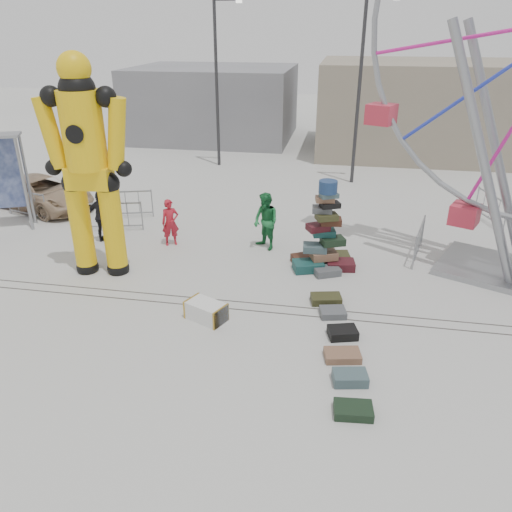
% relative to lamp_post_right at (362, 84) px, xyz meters
% --- Properties ---
extents(ground, '(90.00, 90.00, 0.00)m').
position_rel_lamp_post_right_xyz_m(ground, '(-3.09, -13.00, -4.48)').
color(ground, '#9E9E99').
rests_on(ground, ground).
extents(track_line_near, '(40.00, 0.04, 0.01)m').
position_rel_lamp_post_right_xyz_m(track_line_near, '(-3.09, -12.40, -4.48)').
color(track_line_near, '#47443F').
rests_on(track_line_near, ground).
extents(track_line_far, '(40.00, 0.04, 0.01)m').
position_rel_lamp_post_right_xyz_m(track_line_far, '(-3.09, -12.00, -4.48)').
color(track_line_far, '#47443F').
rests_on(track_line_far, ground).
extents(building_right, '(12.00, 8.00, 5.00)m').
position_rel_lamp_post_right_xyz_m(building_right, '(3.91, 7.00, -1.98)').
color(building_right, gray).
rests_on(building_right, ground).
extents(building_left, '(10.00, 8.00, 4.40)m').
position_rel_lamp_post_right_xyz_m(building_left, '(-9.09, 9.00, -2.28)').
color(building_left, gray).
rests_on(building_left, ground).
extents(lamp_post_right, '(1.41, 0.25, 8.00)m').
position_rel_lamp_post_right_xyz_m(lamp_post_right, '(0.00, 0.00, 0.00)').
color(lamp_post_right, '#2D2D30').
rests_on(lamp_post_right, ground).
extents(lamp_post_left, '(1.41, 0.25, 8.00)m').
position_rel_lamp_post_right_xyz_m(lamp_post_left, '(-7.00, 2.00, 0.00)').
color(lamp_post_left, '#2D2D30').
rests_on(lamp_post_left, ground).
extents(suitcase_tower, '(2.07, 1.80, 2.78)m').
position_rel_lamp_post_right_xyz_m(suitcase_tower, '(-0.95, -9.40, -3.71)').
color(suitcase_tower, '#174745').
rests_on(suitcase_tower, ground).
extents(crash_test_dummy, '(2.58, 1.13, 6.48)m').
position_rel_lamp_post_right_xyz_m(crash_test_dummy, '(-7.53, -10.93, -1.06)').
color(crash_test_dummy, black).
rests_on(crash_test_dummy, ground).
extents(steamer_trunk, '(1.16, 0.96, 0.47)m').
position_rel_lamp_post_right_xyz_m(steamer_trunk, '(-3.71, -13.00, -4.25)').
color(steamer_trunk, silver).
rests_on(steamer_trunk, ground).
extents(row_case_0, '(0.89, 0.65, 0.21)m').
position_rel_lamp_post_right_xyz_m(row_case_0, '(-0.73, -11.61, -4.38)').
color(row_case_0, '#38381C').
rests_on(row_case_0, ground).
extents(row_case_1, '(0.75, 0.64, 0.19)m').
position_rel_lamp_post_right_xyz_m(row_case_1, '(-0.52, -12.26, -4.39)').
color(row_case_1, '#53565A').
rests_on(row_case_1, ground).
extents(row_case_2, '(0.80, 0.67, 0.23)m').
position_rel_lamp_post_right_xyz_m(row_case_2, '(-0.25, -13.19, -4.37)').
color(row_case_2, black).
rests_on(row_case_2, ground).
extents(row_case_3, '(0.89, 0.66, 0.18)m').
position_rel_lamp_post_right_xyz_m(row_case_3, '(-0.23, -14.07, -4.39)').
color(row_case_3, brown).
rests_on(row_case_3, ground).
extents(row_case_4, '(0.80, 0.59, 0.24)m').
position_rel_lamp_post_right_xyz_m(row_case_4, '(-0.06, -14.88, -4.36)').
color(row_case_4, '#42595E').
rests_on(row_case_4, ground).
extents(row_case_5, '(0.79, 0.56, 0.19)m').
position_rel_lamp_post_right_xyz_m(row_case_5, '(0.01, -15.83, -4.39)').
color(row_case_5, black).
rests_on(row_case_5, ground).
extents(barricade_dummy_a, '(1.95, 0.64, 1.10)m').
position_rel_lamp_post_right_xyz_m(barricade_dummy_a, '(-12.47, -7.10, -3.93)').
color(barricade_dummy_a, gray).
rests_on(barricade_dummy_a, ground).
extents(barricade_dummy_b, '(1.94, 0.67, 1.10)m').
position_rel_lamp_post_right_xyz_m(barricade_dummy_b, '(-8.70, -6.40, -3.93)').
color(barricade_dummy_b, gray).
rests_on(barricade_dummy_b, ground).
extents(barricade_dummy_c, '(1.97, 0.57, 1.10)m').
position_rel_lamp_post_right_xyz_m(barricade_dummy_c, '(-8.57, -7.76, -3.93)').
color(barricade_dummy_c, gray).
rests_on(barricade_dummy_c, ground).
extents(barricade_wheel_front, '(0.58, 1.97, 1.10)m').
position_rel_lamp_post_right_xyz_m(barricade_wheel_front, '(2.04, -8.16, -3.93)').
color(barricade_wheel_front, gray).
rests_on(barricade_wheel_front, ground).
extents(barricade_wheel_back, '(0.68, 1.94, 1.10)m').
position_rel_lamp_post_right_xyz_m(barricade_wheel_back, '(5.06, -4.47, -3.93)').
color(barricade_wheel_back, gray).
rests_on(barricade_wheel_back, ground).
extents(pedestrian_red, '(0.70, 0.62, 1.60)m').
position_rel_lamp_post_right_xyz_m(pedestrian_red, '(-6.14, -8.59, -3.68)').
color(pedestrian_red, '#A81827').
rests_on(pedestrian_red, ground).
extents(pedestrian_green, '(1.18, 1.17, 1.92)m').
position_rel_lamp_post_right_xyz_m(pedestrian_green, '(-2.91, -8.35, -3.52)').
color(pedestrian_green, '#1A6B35').
rests_on(pedestrian_green, ground).
extents(pedestrian_black, '(1.09, 0.50, 1.82)m').
position_rel_lamp_post_right_xyz_m(pedestrian_black, '(-8.50, -8.73, -3.57)').
color(pedestrian_black, black).
rests_on(pedestrian_black, ground).
extents(parked_suv, '(5.08, 3.67, 1.28)m').
position_rel_lamp_post_right_xyz_m(parked_suv, '(-12.51, -5.95, -3.84)').
color(parked_suv, tan).
rests_on(parked_suv, ground).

